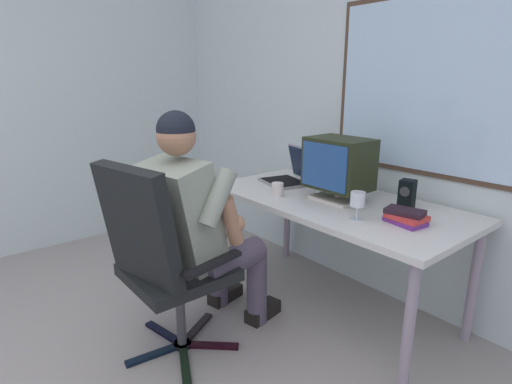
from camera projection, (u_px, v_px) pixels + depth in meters
name	position (u px, v px, depth m)	size (l,w,h in m)	color
wall_rear	(430.00, 91.00, 2.31)	(5.08, 0.08, 2.69)	silver
desk	(333.00, 210.00, 2.45)	(1.59, 0.78, 0.72)	gray
office_chair	(159.00, 254.00, 1.98)	(0.64, 0.61, 1.05)	black
person_seated	(198.00, 225.00, 2.15)	(0.59, 0.81, 1.27)	#4F4557
crt_monitor	(339.00, 165.00, 2.36)	(0.36, 0.27, 0.37)	beige
laptop	(292.00, 173.00, 2.81)	(0.38, 0.37, 0.25)	gray
wine_glass	(358.00, 201.00, 2.05)	(0.08, 0.08, 0.15)	silver
desk_speaker	(407.00, 194.00, 2.23)	(0.09, 0.09, 0.17)	black
book_stack	(406.00, 217.00, 2.01)	(0.21, 0.15, 0.07)	#652A81
coffee_mug	(277.00, 189.00, 2.49)	(0.07, 0.07, 0.08)	silver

